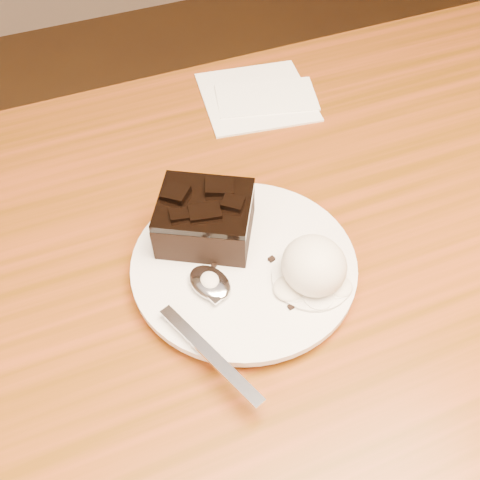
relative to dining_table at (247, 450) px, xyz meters
name	(u,v)px	position (x,y,z in m)	size (l,w,h in m)	color
dining_table	(247,450)	(0.00, 0.00, 0.00)	(1.20, 0.80, 0.75)	#572F08
plate	(244,267)	(0.01, 0.04, 0.38)	(0.22, 0.22, 0.02)	white
brownie	(205,221)	(-0.01, 0.08, 0.41)	(0.09, 0.08, 0.04)	black
ice_cream_scoop	(314,266)	(0.06, -0.01, 0.41)	(0.06, 0.06, 0.05)	silver
melt_puddle	(312,278)	(0.06, -0.01, 0.39)	(0.08, 0.08, 0.00)	white
spoon	(210,284)	(-0.03, 0.02, 0.40)	(0.03, 0.18, 0.01)	silver
napkin	(256,96)	(0.14, 0.30, 0.38)	(0.14, 0.14, 0.01)	white
crumb_a	(271,259)	(0.03, 0.03, 0.40)	(0.01, 0.01, 0.00)	black
crumb_b	(291,307)	(0.03, -0.03, 0.39)	(0.01, 0.01, 0.00)	black
crumb_c	(214,265)	(-0.02, 0.04, 0.40)	(0.01, 0.00, 0.00)	black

